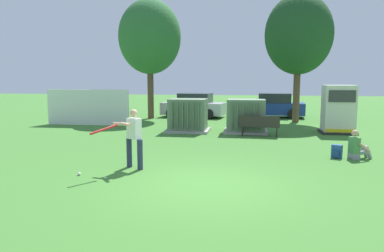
{
  "coord_description": "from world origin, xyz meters",
  "views": [
    {
      "loc": [
        1.04,
        -8.7,
        2.63
      ],
      "look_at": [
        -0.91,
        3.5,
        1.0
      ],
      "focal_mm": 34.0,
      "sensor_mm": 36.0,
      "label": 1
    }
  ],
  "objects_px": {
    "backpack": "(337,152)",
    "parked_car_left_of_center": "(273,106)",
    "sports_ball": "(79,174)",
    "seated_spectator": "(357,147)",
    "generator_enclosure": "(338,110)",
    "park_bench": "(260,125)",
    "parked_car_leftmost": "(194,106)",
    "transformer_mid_west": "(246,116)",
    "transformer_west": "(188,116)",
    "batter": "(133,136)"
  },
  "relations": [
    {
      "from": "transformer_mid_west",
      "to": "park_bench",
      "type": "bearing_deg",
      "value": -59.92
    },
    {
      "from": "transformer_west",
      "to": "batter",
      "type": "height_order",
      "value": "batter"
    },
    {
      "from": "park_bench",
      "to": "seated_spectator",
      "type": "xyz_separation_m",
      "value": [
        3.04,
        -4.22,
        -0.16
      ]
    },
    {
      "from": "parked_car_leftmost",
      "to": "sports_ball",
      "type": "bearing_deg",
      "value": -93.04
    },
    {
      "from": "parked_car_leftmost",
      "to": "parked_car_left_of_center",
      "type": "relative_size",
      "value": 1.02
    },
    {
      "from": "park_bench",
      "to": "parked_car_leftmost",
      "type": "xyz_separation_m",
      "value": [
        -4.21,
        7.64,
        0.22
      ]
    },
    {
      "from": "generator_enclosure",
      "to": "sports_ball",
      "type": "height_order",
      "value": "generator_enclosure"
    },
    {
      "from": "park_bench",
      "to": "sports_ball",
      "type": "xyz_separation_m",
      "value": [
        -5.02,
        -7.59,
        -0.49
      ]
    },
    {
      "from": "transformer_west",
      "to": "transformer_mid_west",
      "type": "xyz_separation_m",
      "value": [
        2.83,
        0.12,
        0.0
      ]
    },
    {
      "from": "park_bench",
      "to": "parked_car_leftmost",
      "type": "relative_size",
      "value": 0.42
    },
    {
      "from": "parked_car_left_of_center",
      "to": "seated_spectator",
      "type": "bearing_deg",
      "value": -81.32
    },
    {
      "from": "generator_enclosure",
      "to": "park_bench",
      "type": "distance_m",
      "value": 4.09
    },
    {
      "from": "parked_car_leftmost",
      "to": "backpack",
      "type": "bearing_deg",
      "value": -60.71
    },
    {
      "from": "park_bench",
      "to": "backpack",
      "type": "distance_m",
      "value": 4.85
    },
    {
      "from": "backpack",
      "to": "parked_car_left_of_center",
      "type": "bearing_deg",
      "value": 95.96
    },
    {
      "from": "batter",
      "to": "seated_spectator",
      "type": "bearing_deg",
      "value": 19.46
    },
    {
      "from": "park_bench",
      "to": "backpack",
      "type": "relative_size",
      "value": 4.16
    },
    {
      "from": "generator_enclosure",
      "to": "transformer_west",
      "type": "bearing_deg",
      "value": -175.15
    },
    {
      "from": "parked_car_left_of_center",
      "to": "backpack",
      "type": "bearing_deg",
      "value": -84.04
    },
    {
      "from": "transformer_mid_west",
      "to": "park_bench",
      "type": "distance_m",
      "value": 1.28
    },
    {
      "from": "park_bench",
      "to": "batter",
      "type": "bearing_deg",
      "value": -119.76
    },
    {
      "from": "batter",
      "to": "generator_enclosure",
      "type": "bearing_deg",
      "value": 47.47
    },
    {
      "from": "sports_ball",
      "to": "seated_spectator",
      "type": "bearing_deg",
      "value": 22.7
    },
    {
      "from": "generator_enclosure",
      "to": "park_bench",
      "type": "bearing_deg",
      "value": -157.17
    },
    {
      "from": "batter",
      "to": "parked_car_leftmost",
      "type": "height_order",
      "value": "batter"
    },
    {
      "from": "transformer_west",
      "to": "generator_enclosure",
      "type": "xyz_separation_m",
      "value": [
        7.19,
        0.61,
        0.35
      ]
    },
    {
      "from": "sports_ball",
      "to": "backpack",
      "type": "bearing_deg",
      "value": 24.58
    },
    {
      "from": "transformer_west",
      "to": "seated_spectator",
      "type": "relative_size",
      "value": 2.18
    },
    {
      "from": "transformer_west",
      "to": "transformer_mid_west",
      "type": "bearing_deg",
      "value": 2.48
    },
    {
      "from": "sports_ball",
      "to": "parked_car_left_of_center",
      "type": "relative_size",
      "value": 0.02
    },
    {
      "from": "sports_ball",
      "to": "backpack",
      "type": "distance_m",
      "value": 8.19
    },
    {
      "from": "park_bench",
      "to": "sports_ball",
      "type": "relative_size",
      "value": 20.33
    },
    {
      "from": "backpack",
      "to": "generator_enclosure",
      "type": "bearing_deg",
      "value": 77.21
    },
    {
      "from": "generator_enclosure",
      "to": "parked_car_leftmost",
      "type": "distance_m",
      "value": 10.0
    },
    {
      "from": "parked_car_left_of_center",
      "to": "transformer_mid_west",
      "type": "bearing_deg",
      "value": -103.15
    },
    {
      "from": "transformer_mid_west",
      "to": "backpack",
      "type": "height_order",
      "value": "transformer_mid_west"
    },
    {
      "from": "parked_car_left_of_center",
      "to": "park_bench",
      "type": "bearing_deg",
      "value": -97.4
    },
    {
      "from": "generator_enclosure",
      "to": "parked_car_left_of_center",
      "type": "distance_m",
      "value": 7.41
    },
    {
      "from": "seated_spectator",
      "to": "parked_car_left_of_center",
      "type": "bearing_deg",
      "value": 98.68
    },
    {
      "from": "backpack",
      "to": "parked_car_leftmost",
      "type": "distance_m",
      "value": 13.57
    },
    {
      "from": "generator_enclosure",
      "to": "parked_car_leftmost",
      "type": "relative_size",
      "value": 0.52
    },
    {
      "from": "seated_spectator",
      "to": "parked_car_left_of_center",
      "type": "height_order",
      "value": "parked_car_left_of_center"
    },
    {
      "from": "transformer_mid_west",
      "to": "parked_car_left_of_center",
      "type": "height_order",
      "value": "same"
    },
    {
      "from": "park_bench",
      "to": "parked_car_left_of_center",
      "type": "relative_size",
      "value": 0.42
    },
    {
      "from": "sports_ball",
      "to": "parked_car_leftmost",
      "type": "distance_m",
      "value": 15.27
    },
    {
      "from": "sports_ball",
      "to": "batter",
      "type": "bearing_deg",
      "value": 37.99
    },
    {
      "from": "generator_enclosure",
      "to": "sports_ball",
      "type": "xyz_separation_m",
      "value": [
        -8.75,
        -9.16,
        -1.09
      ]
    },
    {
      "from": "transformer_west",
      "to": "batter",
      "type": "bearing_deg",
      "value": -92.51
    },
    {
      "from": "transformer_west",
      "to": "backpack",
      "type": "bearing_deg",
      "value": -41.16
    },
    {
      "from": "park_bench",
      "to": "parked_car_left_of_center",
      "type": "bearing_deg",
      "value": 82.6
    }
  ]
}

